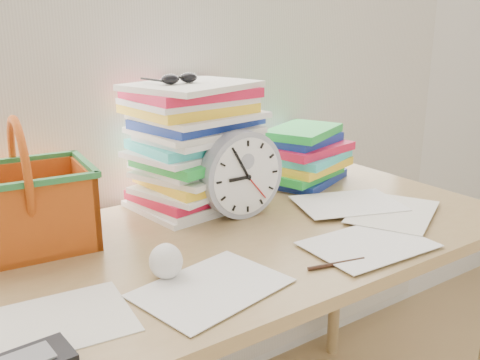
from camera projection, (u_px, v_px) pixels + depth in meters
desk at (238, 262)px, 1.29m from camera, size 1.40×0.70×0.75m
paper_stack at (195, 146)px, 1.41m from camera, size 0.39×0.34×0.33m
clock at (242, 174)px, 1.35m from camera, size 0.22×0.04×0.22m
sunglasses at (179, 78)px, 1.33m from camera, size 0.13×0.12×0.03m
book_stack at (301, 156)px, 1.64m from camera, size 0.34×0.30×0.17m
basket at (22, 185)px, 1.16m from camera, size 0.31×0.25×0.29m
crumpled_ball at (165, 261)px, 1.04m from camera, size 0.07×0.07×0.07m
pen at (337, 264)px, 1.10m from camera, size 0.13×0.04×0.01m
scattered_papers at (238, 231)px, 1.27m from camera, size 1.26×0.42×0.02m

